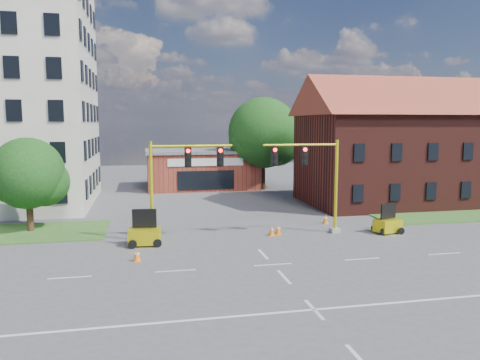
{
  "coord_description": "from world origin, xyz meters",
  "views": [
    {
      "loc": [
        -6.44,
        -22.65,
        7.3
      ],
      "look_at": [
        0.34,
        10.0,
        3.22
      ],
      "focal_mm": 35.0,
      "sensor_mm": 36.0,
      "label": 1
    }
  ],
  "objects_px": {
    "signal_mast_west": "(178,178)",
    "trailer_east": "(388,224)",
    "signal_mast_east": "(313,175)",
    "trailer_west": "(145,234)",
    "pickup_white": "(383,200)"
  },
  "relations": [
    {
      "from": "signal_mast_west",
      "to": "trailer_east",
      "type": "height_order",
      "value": "signal_mast_west"
    },
    {
      "from": "signal_mast_east",
      "to": "signal_mast_west",
      "type": "bearing_deg",
      "value": 180.0
    },
    {
      "from": "trailer_west",
      "to": "pickup_white",
      "type": "bearing_deg",
      "value": 29.58
    },
    {
      "from": "pickup_white",
      "to": "signal_mast_east",
      "type": "bearing_deg",
      "value": 115.2
    },
    {
      "from": "trailer_east",
      "to": "pickup_white",
      "type": "xyz_separation_m",
      "value": [
        4.21,
        8.31,
        0.13
      ]
    },
    {
      "from": "signal_mast_east",
      "to": "trailer_west",
      "type": "xyz_separation_m",
      "value": [
        -10.82,
        -0.68,
        -3.26
      ]
    },
    {
      "from": "signal_mast_east",
      "to": "trailer_west",
      "type": "height_order",
      "value": "signal_mast_east"
    },
    {
      "from": "signal_mast_east",
      "to": "trailer_east",
      "type": "bearing_deg",
      "value": -8.31
    },
    {
      "from": "trailer_east",
      "to": "pickup_white",
      "type": "relative_size",
      "value": 0.37
    },
    {
      "from": "signal_mast_west",
      "to": "trailer_west",
      "type": "bearing_deg",
      "value": -162.05
    },
    {
      "from": "signal_mast_west",
      "to": "trailer_west",
      "type": "xyz_separation_m",
      "value": [
        -2.11,
        -0.68,
        -3.26
      ]
    },
    {
      "from": "trailer_east",
      "to": "signal_mast_west",
      "type": "bearing_deg",
      "value": 160.05
    },
    {
      "from": "signal_mast_east",
      "to": "pickup_white",
      "type": "bearing_deg",
      "value": 39.21
    },
    {
      "from": "signal_mast_west",
      "to": "signal_mast_east",
      "type": "relative_size",
      "value": 1.0
    },
    {
      "from": "signal_mast_east",
      "to": "pickup_white",
      "type": "relative_size",
      "value": 1.2
    }
  ]
}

